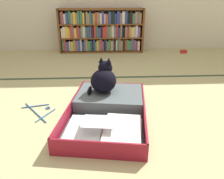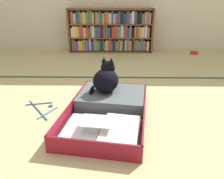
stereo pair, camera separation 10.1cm
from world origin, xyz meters
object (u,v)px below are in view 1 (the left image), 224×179
at_px(black_cat, 104,79).
at_px(bookshelf, 101,31).
at_px(small_red_pouch, 184,52).
at_px(open_suitcase, 109,107).
at_px(clothes_hanger, 40,111).

bearing_deg(black_cat, bookshelf, 90.30).
relative_size(bookshelf, small_red_pouch, 14.06).
bearing_deg(small_red_pouch, open_suitcase, -124.08).
bearing_deg(bookshelf, small_red_pouch, -7.97).
bearing_deg(bookshelf, open_suitcase, -88.83).
bearing_deg(small_red_pouch, black_cat, -127.27).
height_order(black_cat, clothes_hanger, black_cat).
xyz_separation_m(bookshelf, open_suitcase, (0.04, -2.18, -0.30)).
height_order(open_suitcase, clothes_hanger, open_suitcase).
xyz_separation_m(open_suitcase, black_cat, (-0.03, 0.18, 0.18)).
xyz_separation_m(bookshelf, small_red_pouch, (1.39, -0.19, -0.32)).
relative_size(open_suitcase, small_red_pouch, 10.06).
distance_m(open_suitcase, black_cat, 0.25).
relative_size(bookshelf, clothes_hanger, 4.22).
height_order(clothes_hanger, small_red_pouch, small_red_pouch).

